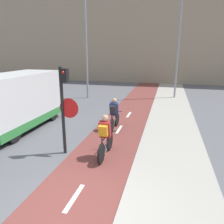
% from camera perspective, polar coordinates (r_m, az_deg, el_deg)
% --- Properties ---
extents(ground_plane, '(120.00, 120.00, 0.00)m').
position_cam_1_polar(ground_plane, '(5.46, -12.14, -24.28)').
color(ground_plane, '#5B5B60').
extents(bike_lane, '(2.24, 60.00, 0.02)m').
position_cam_1_polar(bike_lane, '(5.46, -12.13, -24.18)').
color(bike_lane, brown).
rests_on(bike_lane, ground_plane).
extents(building_row_background, '(60.00, 5.20, 10.31)m').
position_cam_1_polar(building_row_background, '(27.44, 10.75, 18.83)').
color(building_row_background, gray).
rests_on(building_row_background, ground_plane).
extents(traffic_light_pole, '(0.67, 0.25, 3.00)m').
position_cam_1_polar(traffic_light_pole, '(7.40, -12.31, 2.67)').
color(traffic_light_pole, black).
rests_on(traffic_light_pole, ground_plane).
extents(street_lamp_far, '(0.36, 0.36, 7.89)m').
position_cam_1_polar(street_lamp_far, '(16.74, -6.84, 19.78)').
color(street_lamp_far, gray).
rests_on(street_lamp_far, ground_plane).
extents(street_lamp_sidewalk, '(0.36, 0.36, 7.84)m').
position_cam_1_polar(street_lamp_sidewalk, '(17.25, 17.16, 19.02)').
color(street_lamp_sidewalk, gray).
rests_on(street_lamp_sidewalk, ground_plane).
extents(cyclist_near, '(0.46, 1.70, 1.49)m').
position_cam_1_polar(cyclist_near, '(7.31, -1.81, -6.61)').
color(cyclist_near, black).
rests_on(cyclist_near, ground_plane).
extents(cyclist_far, '(0.46, 1.69, 1.48)m').
position_cam_1_polar(cyclist_far, '(9.84, 0.56, -0.74)').
color(cyclist_far, black).
rests_on(cyclist_far, ground_plane).
extents(van, '(1.95, 4.67, 2.52)m').
position_cam_1_polar(van, '(10.81, -23.50, 2.34)').
color(van, silver).
rests_on(van, ground_plane).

